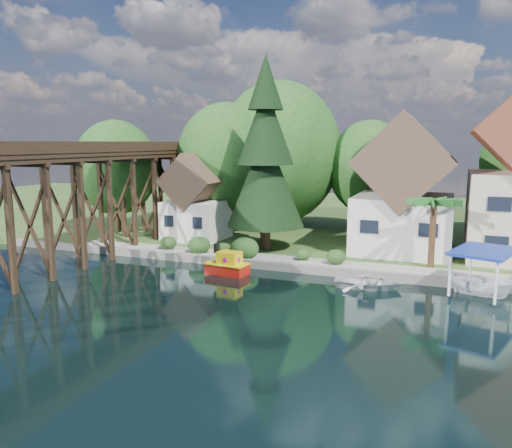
% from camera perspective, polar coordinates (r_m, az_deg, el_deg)
% --- Properties ---
extents(ground, '(140.00, 140.00, 0.00)m').
position_cam_1_polar(ground, '(29.00, -0.79, -9.25)').
color(ground, black).
rests_on(ground, ground).
extents(bank, '(140.00, 52.00, 0.50)m').
position_cam_1_polar(bank, '(61.03, 11.23, 0.68)').
color(bank, '#2A4A1D').
rests_on(bank, ground).
extents(seawall, '(60.00, 0.40, 0.62)m').
position_cam_1_polar(seawall, '(35.22, 10.23, -5.51)').
color(seawall, slate).
rests_on(seawall, ground).
extents(promenade, '(50.00, 2.60, 0.06)m').
position_cam_1_polar(promenade, '(36.11, 13.76, -4.90)').
color(promenade, gray).
rests_on(promenade, bank).
extents(trestle_bridge, '(4.12, 44.18, 9.30)m').
position_cam_1_polar(trestle_bridge, '(40.58, -19.39, 3.30)').
color(trestle_bridge, black).
rests_on(trestle_bridge, ground).
extents(house_left, '(7.64, 8.64, 11.02)m').
position_cam_1_polar(house_left, '(41.82, 16.58, 3.31)').
color(house_left, silver).
rests_on(house_left, bank).
extents(shed, '(5.09, 5.40, 7.85)m').
position_cam_1_polar(shed, '(45.62, -6.82, 2.45)').
color(shed, silver).
rests_on(shed, bank).
extents(bg_trees, '(49.90, 13.30, 10.57)m').
position_cam_1_polar(bg_trees, '(47.69, 9.99, 6.84)').
color(bg_trees, '#382314').
rests_on(bg_trees, bank).
extents(shrubs, '(15.76, 2.47, 1.70)m').
position_cam_1_polar(shrubs, '(38.64, -1.99, -2.64)').
color(shrubs, '#1B4017').
rests_on(shrubs, bank).
extents(conifer, '(6.34, 6.34, 15.60)m').
position_cam_1_polar(conifer, '(40.64, 1.09, 7.60)').
color(conifer, '#382314').
rests_on(conifer, bank).
extents(palm_tree, '(4.32, 4.32, 5.19)m').
position_cam_1_polar(palm_tree, '(36.61, 19.69, 2.18)').
color(palm_tree, '#382314').
rests_on(palm_tree, bank).
extents(tugboat, '(3.16, 1.99, 2.16)m').
position_cam_1_polar(tugboat, '(35.47, -3.26, -4.70)').
color(tugboat, '#AD150B').
rests_on(tugboat, ground).
extents(boat_white_a, '(4.63, 3.54, 0.90)m').
position_cam_1_polar(boat_white_a, '(32.91, 12.70, -6.39)').
color(boat_white_a, silver).
rests_on(boat_white_a, ground).
extents(boat_canopy, '(4.37, 5.25, 2.90)m').
position_cam_1_polar(boat_canopy, '(33.08, 24.43, -5.50)').
color(boat_canopy, white).
rests_on(boat_canopy, ground).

